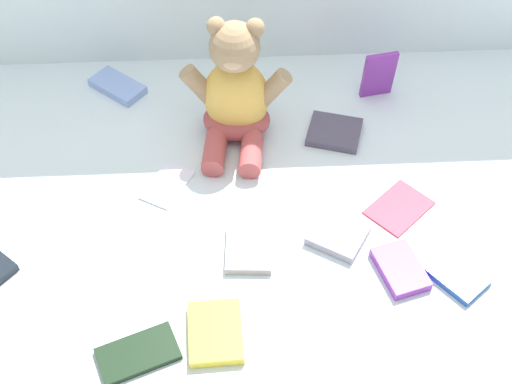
{
  "coord_description": "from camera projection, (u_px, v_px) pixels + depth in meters",
  "views": [
    {
      "loc": [
        -0.05,
        -0.93,
        1.05
      ],
      "look_at": [
        -0.01,
        -0.1,
        0.1
      ],
      "focal_mm": 49.11,
      "sensor_mm": 36.0,
      "label": 1
    }
  ],
  "objects": [
    {
      "name": "book_case_3",
      "position": [
        118.0,
        86.0,
        1.6
      ],
      "size": [
        0.14,
        0.13,
        0.02
      ],
      "primitive_type": "cube",
      "rotation": [
        0.0,
        0.0,
        0.87
      ],
      "color": "#89A6E4",
      "rests_on": "ground_plane"
    },
    {
      "name": "ground_plane",
      "position": [
        259.0,
        187.0,
        1.41
      ],
      "size": [
        3.2,
        3.2,
        0.0
      ],
      "primitive_type": "plane",
      "color": "silver"
    },
    {
      "name": "book_case_8",
      "position": [
        215.0,
        333.0,
        1.18
      ],
      "size": [
        0.09,
        0.12,
        0.02
      ],
      "primitive_type": "cube",
      "rotation": [
        0.0,
        0.0,
        0.04
      ],
      "color": "yellow",
      "rests_on": "ground_plane"
    },
    {
      "name": "book_case_7",
      "position": [
        400.0,
        269.0,
        1.27
      ],
      "size": [
        0.1,
        0.12,
        0.02
      ],
      "primitive_type": "cube",
      "rotation": [
        0.0,
        0.0,
        0.28
      ],
      "color": "purple",
      "rests_on": "ground_plane"
    },
    {
      "name": "book_case_11",
      "position": [
        249.0,
        249.0,
        1.3
      ],
      "size": [
        0.09,
        0.11,
        0.02
      ],
      "primitive_type": "cube",
      "rotation": [
        0.0,
        0.0,
        6.22
      ],
      "color": "#9A9194",
      "rests_on": "ground_plane"
    },
    {
      "name": "book_case_12",
      "position": [
        457.0,
        276.0,
        1.26
      ],
      "size": [
        0.12,
        0.12,
        0.01
      ],
      "primitive_type": "cube",
      "rotation": [
        0.0,
        0.0,
        0.68
      ],
      "color": "#234FA4",
      "rests_on": "ground_plane"
    },
    {
      "name": "teddy_bear",
      "position": [
        236.0,
        95.0,
        1.44
      ],
      "size": [
        0.23,
        0.21,
        0.28
      ],
      "rotation": [
        0.0,
        0.0,
        -0.12
      ],
      "color": "#E5B24C",
      "rests_on": "ground_plane"
    },
    {
      "name": "book_case_6",
      "position": [
        379.0,
        75.0,
        1.55
      ],
      "size": [
        0.08,
        0.03,
        0.12
      ],
      "primitive_type": "cube",
      "rotation": [
        0.08,
        0.0,
        0.19
      ],
      "color": "purple",
      "rests_on": "ground_plane"
    },
    {
      "name": "book_case_2",
      "position": [
        338.0,
        234.0,
        1.32
      ],
      "size": [
        0.13,
        0.13,
        0.02
      ],
      "primitive_type": "cube",
      "rotation": [
        0.0,
        0.0,
        4.16
      ],
      "color": "#9691A2",
      "rests_on": "ground_plane"
    },
    {
      "name": "book_case_9",
      "position": [
        399.0,
        207.0,
        1.37
      ],
      "size": [
        0.15,
        0.15,
        0.01
      ],
      "primitive_type": "cube",
      "rotation": [
        0.0,
        0.0,
        5.45
      ],
      "color": "red",
      "rests_on": "ground_plane"
    },
    {
      "name": "book_case_1",
      "position": [
        334.0,
        132.0,
        1.5
      ],
      "size": [
        0.13,
        0.13,
        0.02
      ],
      "primitive_type": "cube",
      "rotation": [
        0.0,
        0.0,
        1.28
      ],
      "color": "#4A4356",
      "rests_on": "ground_plane"
    },
    {
      "name": "book_case_5",
      "position": [
        138.0,
        354.0,
        1.16
      ],
      "size": [
        0.15,
        0.11,
        0.01
      ],
      "primitive_type": "cube",
      "rotation": [
        0.0,
        0.0,
        5.08
      ],
      "color": "black",
      "rests_on": "ground_plane"
    },
    {
      "name": "book_case_0",
      "position": [
        167.0,
        184.0,
        1.41
      ],
      "size": [
        0.11,
        0.13,
        0.01
      ],
      "primitive_type": "cube",
      "rotation": [
        0.0,
        0.0,
        2.62
      ],
      "color": "white",
      "rests_on": "ground_plane"
    }
  ]
}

